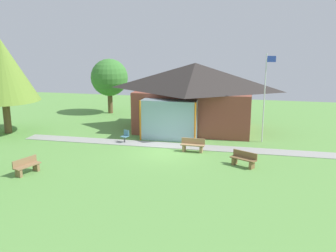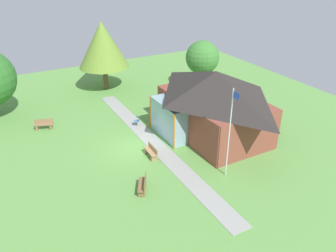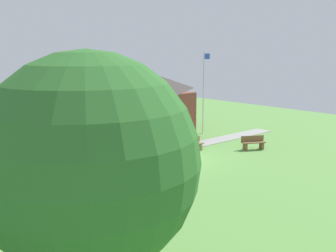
% 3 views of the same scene
% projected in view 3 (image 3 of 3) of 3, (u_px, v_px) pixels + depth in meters
% --- Properties ---
extents(ground_plane, '(44.00, 44.00, 0.00)m').
position_uv_depth(ground_plane, '(179.00, 158.00, 22.16)').
color(ground_plane, '#609947').
extents(pavilion, '(9.53, 7.20, 5.14)m').
position_uv_depth(pavilion, '(126.00, 100.00, 26.86)').
color(pavilion, brown).
rests_on(pavilion, ground_plane).
extents(footpath, '(20.83, 1.32, 0.03)m').
position_uv_depth(footpath, '(161.00, 152.00, 23.36)').
color(footpath, '#999993').
rests_on(footpath, ground_plane).
extents(flagpole, '(0.64, 0.08, 6.00)m').
position_uv_depth(flagpole, '(204.00, 89.00, 28.26)').
color(flagpole, silver).
rests_on(flagpole, ground_plane).
extents(bench_mid_right, '(1.53, 1.10, 0.84)m').
position_uv_depth(bench_mid_right, '(253.00, 143.00, 24.08)').
color(bench_mid_right, brown).
rests_on(bench_mid_right, ground_plane).
extents(bench_rear_near_path, '(1.51, 0.49, 0.84)m').
position_uv_depth(bench_rear_near_path, '(192.00, 145.00, 23.60)').
color(bench_rear_near_path, '#9E7A51').
rests_on(bench_rear_near_path, ground_plane).
extents(bench_front_left, '(0.92, 1.56, 0.84)m').
position_uv_depth(bench_front_left, '(148.00, 207.00, 14.16)').
color(bench_front_left, olive).
rests_on(bench_front_left, ground_plane).
extents(patio_chair_west, '(0.57, 0.57, 0.86)m').
position_uv_depth(patio_chair_west, '(115.00, 155.00, 21.30)').
color(patio_chair_west, teal).
rests_on(patio_chair_west, ground_plane).
extents(tree_lawn_corner, '(4.83, 4.83, 6.04)m').
position_uv_depth(tree_lawn_corner, '(90.00, 162.00, 8.39)').
color(tree_lawn_corner, brown).
rests_on(tree_lawn_corner, ground_plane).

